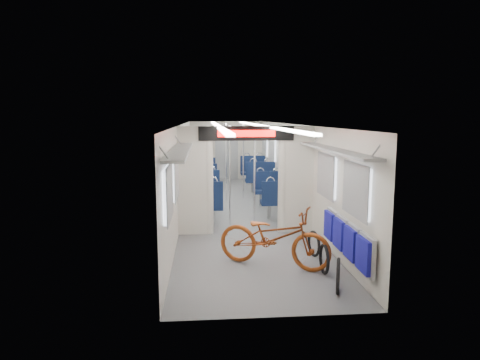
{
  "coord_description": "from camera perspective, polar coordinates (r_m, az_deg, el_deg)",
  "views": [
    {
      "loc": [
        -0.88,
        -11.01,
        2.51
      ],
      "look_at": [
        -0.08,
        -1.49,
        1.08
      ],
      "focal_mm": 32.0,
      "sensor_mm": 36.0,
      "label": 1
    }
  ],
  "objects": [
    {
      "name": "seat_bay_near_left",
      "position": [
        10.91,
        -4.99,
        -1.78
      ],
      "size": [
        0.94,
        2.23,
        1.15
      ],
      "color": "#0C1838",
      "rests_on": "ground"
    },
    {
      "name": "bicycle",
      "position": [
        7.22,
        4.53,
        -7.58
      ],
      "size": [
        2.04,
        1.49,
        1.02
      ],
      "primitive_type": "imported",
      "rotation": [
        0.0,
        0.0,
        1.1
      ],
      "color": "#8A3A14",
      "rests_on": "ground"
    },
    {
      "name": "seat_bay_near_right",
      "position": [
        11.33,
        4.52,
        -1.58
      ],
      "size": [
        0.88,
        1.95,
        1.06
      ],
      "color": "#0C1838",
      "rests_on": "ground"
    },
    {
      "name": "stanchion_near_left",
      "position": [
        9.78,
        -1.36,
        0.53
      ],
      "size": [
        0.04,
        0.04,
        2.3
      ],
      "primitive_type": "cylinder",
      "color": "silver",
      "rests_on": "ground"
    },
    {
      "name": "carriage",
      "position": [
        10.83,
        -0.1,
        3.18
      ],
      "size": [
        12.0,
        12.02,
        2.31
      ],
      "color": "#515456",
      "rests_on": "ground"
    },
    {
      "name": "flip_bench",
      "position": [
        7.07,
        13.96,
        -7.57
      ],
      "size": [
        0.12,
        2.15,
        0.56
      ],
      "color": "gray",
      "rests_on": "carriage"
    },
    {
      "name": "bike_hoop_c",
      "position": [
        7.89,
        9.81,
        -8.54
      ],
      "size": [
        0.13,
        0.47,
        0.47
      ],
      "primitive_type": "torus",
      "rotation": [
        1.57,
        0.0,
        1.75
      ],
      "color": "black",
      "rests_on": "ground"
    },
    {
      "name": "seat_bay_far_right",
      "position": [
        15.02,
        2.21,
        1.09
      ],
      "size": [
        0.95,
        2.27,
        1.16
      ],
      "color": "#0C1838",
      "rests_on": "ground"
    },
    {
      "name": "bike_hoop_b",
      "position": [
        7.08,
        11.15,
        -10.49
      ],
      "size": [
        0.05,
        0.49,
        0.49
      ],
      "primitive_type": "torus",
      "rotation": [
        1.57,
        0.0,
        1.57
      ],
      "color": "black",
      "rests_on": "ground"
    },
    {
      "name": "seat_bay_far_left",
      "position": [
        14.86,
        -4.95,
        0.9
      ],
      "size": [
        0.91,
        2.09,
        1.1
      ],
      "color": "#0C1838",
      "rests_on": "ground"
    },
    {
      "name": "stanchion_far_right",
      "position": [
        13.04,
        0.43,
        2.54
      ],
      "size": [
        0.04,
        0.04,
        2.3
      ],
      "primitive_type": "cylinder",
      "color": "silver",
      "rests_on": "ground"
    },
    {
      "name": "stanchion_far_left",
      "position": [
        12.68,
        -1.84,
        2.36
      ],
      "size": [
        0.04,
        0.04,
        2.3
      ],
      "primitive_type": "cylinder",
      "color": "silver",
      "rests_on": "ground"
    },
    {
      "name": "bike_hoop_a",
      "position": [
        6.37,
        12.94,
        -12.58
      ],
      "size": [
        0.21,
        0.51,
        0.52
      ],
      "primitive_type": "torus",
      "rotation": [
        1.57,
        0.0,
        1.25
      ],
      "color": "black",
      "rests_on": "ground"
    },
    {
      "name": "stanchion_near_right",
      "position": [
        9.81,
        1.94,
        0.56
      ],
      "size": [
        0.04,
        0.04,
        2.3
      ],
      "primitive_type": "cylinder",
      "color": "silver",
      "rests_on": "ground"
    }
  ]
}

